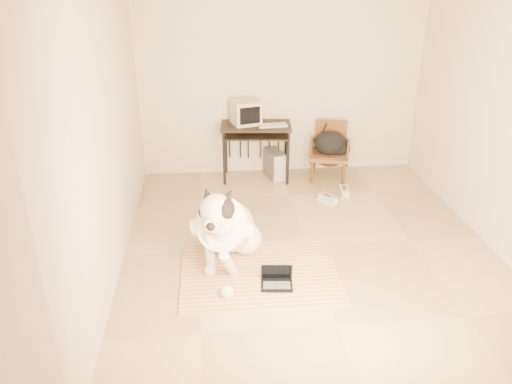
{
  "coord_description": "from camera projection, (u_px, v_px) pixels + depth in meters",
  "views": [
    {
      "loc": [
        -1.03,
        -4.67,
        2.88
      ],
      "look_at": [
        -0.59,
        -0.15,
        0.76
      ],
      "focal_mm": 35.0,
      "sensor_mm": 36.0,
      "label": 1
    }
  ],
  "objects": [
    {
      "name": "wall_right",
      "position": [
        505.0,
        124.0,
        5.13
      ],
      "size": [
        0.0,
        4.5,
        4.5
      ],
      "primitive_type": "plane",
      "rotation": [
        1.57,
        0.0,
        -1.57
      ],
      "color": "beige",
      "rests_on": "floor"
    },
    {
      "name": "crt_monitor",
      "position": [
        246.0,
        112.0,
        6.88
      ],
      "size": [
        0.44,
        0.43,
        0.33
      ],
      "color": "#B1A38B",
      "rests_on": "computer_desk"
    },
    {
      "name": "computer_desk",
      "position": [
        256.0,
        133.0,
        6.94
      ],
      "size": [
        1.01,
        0.62,
        0.81
      ],
      "color": "black",
      "rests_on": "floor"
    },
    {
      "name": "sneaker_right",
      "position": [
        344.0,
        192.0,
        6.7
      ],
      "size": [
        0.15,
        0.3,
        0.1
      ],
      "color": "silver",
      "rests_on": "floor"
    },
    {
      "name": "rattan_chair",
      "position": [
        330.0,
        151.0,
        7.12
      ],
      "size": [
        0.64,
        0.63,
        0.8
      ],
      "color": "brown",
      "rests_on": "floor"
    },
    {
      "name": "laptop",
      "position": [
        277.0,
        280.0,
        4.82
      ],
      "size": [
        0.32,
        0.25,
        0.21
      ],
      "color": "black",
      "rests_on": "rug"
    },
    {
      "name": "backpack",
      "position": [
        332.0,
        144.0,
        7.0
      ],
      "size": [
        0.5,
        0.38,
        0.34
      ],
      "color": "black",
      "rests_on": "rattan_chair"
    },
    {
      "name": "wall_back",
      "position": [
        281.0,
        80.0,
        6.98
      ],
      "size": [
        4.5,
        0.0,
        4.5
      ],
      "primitive_type": "plane",
      "rotation": [
        1.57,
        0.0,
        0.0
      ],
      "color": "beige",
      "rests_on": "floor"
    },
    {
      "name": "desk_keyboard",
      "position": [
        273.0,
        125.0,
        6.84
      ],
      "size": [
        0.4,
        0.18,
        0.03
      ],
      "primitive_type": "cube",
      "rotation": [
        0.0,
        0.0,
        0.08
      ],
      "color": "#B1A38B",
      "rests_on": "computer_desk"
    },
    {
      "name": "floor",
      "position": [
        308.0,
        246.0,
        5.52
      ],
      "size": [
        4.5,
        4.5,
        0.0
      ],
      "primitive_type": "plane",
      "color": "tan",
      "rests_on": "ground"
    },
    {
      "name": "wall_left",
      "position": [
        109.0,
        136.0,
        4.78
      ],
      "size": [
        0.0,
        4.5,
        4.5
      ],
      "primitive_type": "plane",
      "rotation": [
        1.57,
        0.0,
        1.57
      ],
      "color": "beige",
      "rests_on": "floor"
    },
    {
      "name": "sneaker_left",
      "position": [
        328.0,
        199.0,
        6.51
      ],
      "size": [
        0.24,
        0.28,
        0.09
      ],
      "color": "silver",
      "rests_on": "floor"
    },
    {
      "name": "rug",
      "position": [
        260.0,
        273.0,
        5.04
      ],
      "size": [
        1.58,
        1.22,
        0.02
      ],
      "color": "orange",
      "rests_on": "floor"
    },
    {
      "name": "pc_tower",
      "position": [
        275.0,
        164.0,
        7.19
      ],
      "size": [
        0.27,
        0.46,
        0.41
      ],
      "color": "#4F4F52",
      "rests_on": "floor"
    },
    {
      "name": "dog",
      "position": [
        226.0,
        228.0,
        5.08
      ],
      "size": [
        0.72,
        1.41,
        1.01
      ],
      "color": "silver",
      "rests_on": "rug"
    },
    {
      "name": "wall_front",
      "position": [
        391.0,
        247.0,
        2.92
      ],
      "size": [
        4.5,
        0.0,
        4.5
      ],
      "primitive_type": "plane",
      "rotation": [
        -1.57,
        0.0,
        0.0
      ],
      "color": "beige",
      "rests_on": "floor"
    }
  ]
}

